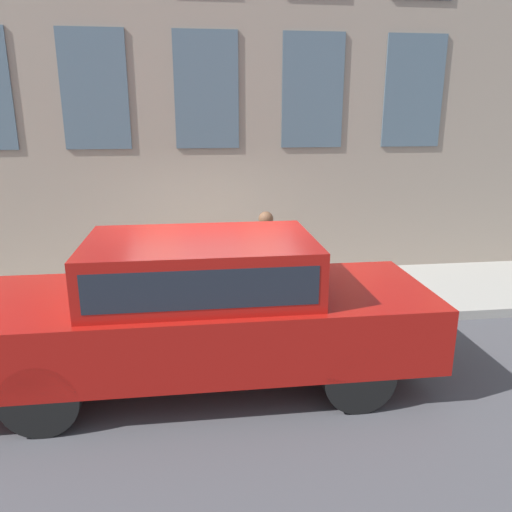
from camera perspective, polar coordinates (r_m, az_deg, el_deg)
name	(u,v)px	position (r m, az deg, el deg)	size (l,w,h in m)	color
ground_plane	(218,333)	(7.36, -4.32, -8.81)	(80.00, 80.00, 0.00)	#47474C
sidewalk	(214,299)	(8.44, -4.78, -4.91)	(2.41, 60.00, 0.15)	#9E9B93
building_facade	(204,25)	(9.34, -5.91, 24.82)	(0.33, 40.00, 9.04)	gray
fire_hydrant	(246,282)	(7.74, -1.15, -2.99)	(0.28, 0.41, 0.81)	gold
person	(266,248)	(7.93, 1.12, 0.97)	(0.35, 0.23, 1.46)	#232328
parked_car_red_near	(202,305)	(5.76, -6.18, -5.56)	(1.81, 5.22, 1.76)	black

